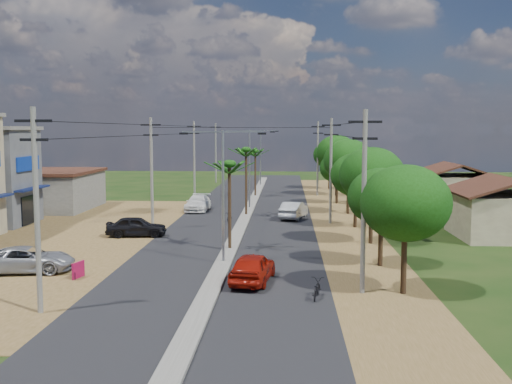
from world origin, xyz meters
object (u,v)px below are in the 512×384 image
(car_parked_silver, at_px, (27,260))
(roadside_sign, at_px, (78,270))
(moto_rider_east, at_px, (316,290))
(car_parked_dark, at_px, (136,227))
(car_white_far, at_px, (198,203))
(car_silver_mid, at_px, (294,211))
(car_red_near, at_px, (253,268))

(car_parked_silver, height_order, roadside_sign, car_parked_silver)
(moto_rider_east, relative_size, roadside_sign, 1.61)
(car_parked_dark, bearing_deg, car_white_far, -16.09)
(car_silver_mid, height_order, roadside_sign, car_silver_mid)
(car_parked_dark, distance_m, moto_rider_east, 20.40)
(car_red_near, xyz_separation_m, car_parked_silver, (-12.80, 1.63, -0.08))
(car_parked_silver, bearing_deg, car_silver_mid, -43.76)
(car_silver_mid, bearing_deg, car_white_far, -12.50)
(car_white_far, bearing_deg, car_parked_dark, -99.09)
(car_red_near, height_order, car_white_far, car_red_near)
(car_parked_dark, bearing_deg, car_silver_mid, -57.14)
(roadside_sign, bearing_deg, car_white_far, 98.54)
(car_white_far, bearing_deg, car_parked_silver, -101.88)
(car_silver_mid, bearing_deg, car_parked_silver, 68.79)
(car_silver_mid, height_order, car_parked_silver, car_silver_mid)
(car_white_far, height_order, car_parked_dark, car_parked_dark)
(car_silver_mid, xyz_separation_m, car_white_far, (-9.39, 4.78, -0.02))
(car_parked_silver, distance_m, car_parked_dark, 11.95)
(car_red_near, relative_size, car_silver_mid, 0.99)
(car_white_far, bearing_deg, moto_rider_east, -70.73)
(car_red_near, xyz_separation_m, roadside_sign, (-9.47, 0.46, -0.33))
(car_red_near, height_order, roadside_sign, car_red_near)
(car_white_far, height_order, roadside_sign, car_white_far)
(car_white_far, relative_size, moto_rider_east, 2.95)
(car_white_far, distance_m, car_parked_dark, 14.67)
(car_red_near, height_order, car_parked_silver, car_red_near)
(car_parked_silver, xyz_separation_m, car_parked_dark, (3.30, 11.48, 0.04))
(car_red_near, xyz_separation_m, car_white_far, (-7.00, 27.57, -0.04))
(car_parked_silver, bearing_deg, moto_rider_east, -113.71)
(moto_rider_east, bearing_deg, roadside_sign, -4.42)
(car_parked_silver, bearing_deg, car_white_far, -20.70)
(car_parked_silver, xyz_separation_m, moto_rider_east, (16.00, -4.47, -0.25))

